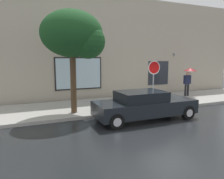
{
  "coord_description": "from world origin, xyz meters",
  "views": [
    {
      "loc": [
        -6.57,
        -8.28,
        2.83
      ],
      "look_at": [
        -2.34,
        1.8,
        1.2
      ],
      "focal_mm": 33.85,
      "sensor_mm": 36.0,
      "label": 1
    }
  ],
  "objects_px": {
    "stop_sign": "(154,74)",
    "fire_hydrant": "(117,102)",
    "parked_car": "(144,105)",
    "street_tree": "(75,36)",
    "pedestrian_with_umbrella": "(189,74)"
  },
  "relations": [
    {
      "from": "stop_sign",
      "to": "parked_car",
      "type": "bearing_deg",
      "value": -133.81
    },
    {
      "from": "parked_car",
      "to": "fire_hydrant",
      "type": "relative_size",
      "value": 6.01
    },
    {
      "from": "fire_hydrant",
      "to": "stop_sign",
      "type": "bearing_deg",
      "value": 0.14
    },
    {
      "from": "parked_car",
      "to": "stop_sign",
      "type": "xyz_separation_m",
      "value": [
        1.6,
        1.67,
        1.28
      ]
    },
    {
      "from": "pedestrian_with_umbrella",
      "to": "street_tree",
      "type": "xyz_separation_m",
      "value": [
        -8.47,
        -1.57,
        2.16
      ]
    },
    {
      "from": "pedestrian_with_umbrella",
      "to": "stop_sign",
      "type": "height_order",
      "value": "stop_sign"
    },
    {
      "from": "stop_sign",
      "to": "fire_hydrant",
      "type": "bearing_deg",
      "value": -179.86
    },
    {
      "from": "parked_car",
      "to": "stop_sign",
      "type": "height_order",
      "value": "stop_sign"
    },
    {
      "from": "stop_sign",
      "to": "street_tree",
      "type": "bearing_deg",
      "value": 177.74
    },
    {
      "from": "fire_hydrant",
      "to": "street_tree",
      "type": "height_order",
      "value": "street_tree"
    },
    {
      "from": "fire_hydrant",
      "to": "stop_sign",
      "type": "distance_m",
      "value": 2.67
    },
    {
      "from": "stop_sign",
      "to": "pedestrian_with_umbrella",
      "type": "bearing_deg",
      "value": 22.82
    },
    {
      "from": "parked_car",
      "to": "stop_sign",
      "type": "relative_size",
      "value": 1.87
    },
    {
      "from": "fire_hydrant",
      "to": "pedestrian_with_umbrella",
      "type": "bearing_deg",
      "value": 15.26
    },
    {
      "from": "parked_car",
      "to": "street_tree",
      "type": "xyz_separation_m",
      "value": [
        -2.73,
        1.84,
        3.21
      ]
    }
  ]
}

